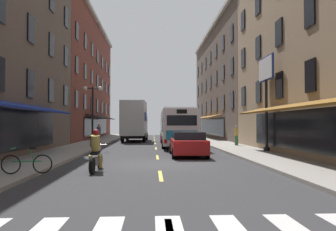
# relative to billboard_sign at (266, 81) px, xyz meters

# --- Properties ---
(ground_plane) EXTENTS (34.80, 80.00, 0.10)m
(ground_plane) POSITION_rel_billboard_sign_xyz_m (-7.05, -5.19, -4.71)
(ground_plane) COLOR #333335
(lane_centre_dashes) EXTENTS (0.14, 73.90, 0.01)m
(lane_centre_dashes) POSITION_rel_billboard_sign_xyz_m (-7.05, -5.44, -4.66)
(lane_centre_dashes) COLOR #DBCC4C
(lane_centre_dashes) RESTS_ON ground
(sidewalk_left) EXTENTS (3.00, 80.00, 0.14)m
(sidewalk_left) POSITION_rel_billboard_sign_xyz_m (-12.95, -5.19, -4.59)
(sidewalk_left) COLOR gray
(sidewalk_left) RESTS_ON ground
(sidewalk_right) EXTENTS (3.00, 80.00, 0.14)m
(sidewalk_right) POSITION_rel_billboard_sign_xyz_m (-1.15, -5.19, -4.59)
(sidewalk_right) COLOR gray
(sidewalk_right) RESTS_ON ground
(billboard_sign) EXTENTS (0.40, 2.49, 6.08)m
(billboard_sign) POSITION_rel_billboard_sign_xyz_m (0.00, 0.00, 0.00)
(billboard_sign) COLOR black
(billboard_sign) RESTS_ON sidewalk_right
(transit_bus) EXTENTS (2.77, 12.30, 3.08)m
(transit_bus) POSITION_rel_billboard_sign_xyz_m (-5.25, 7.54, -3.04)
(transit_bus) COLOR silver
(transit_bus) RESTS_ON ground
(box_truck) EXTENTS (2.71, 7.33, 4.22)m
(box_truck) POSITION_rel_billboard_sign_xyz_m (-9.19, 14.34, -2.55)
(box_truck) COLOR white
(box_truck) RESTS_ON ground
(sedan_near) EXTENTS (2.06, 4.52, 1.41)m
(sedan_near) POSITION_rel_billboard_sign_xyz_m (-5.27, -1.67, -3.94)
(sedan_near) COLOR maroon
(sedan_near) RESTS_ON ground
(sedan_mid) EXTENTS (2.05, 4.43, 1.46)m
(sedan_mid) POSITION_rel_billboard_sign_xyz_m (-9.41, 25.90, -3.93)
(sedan_mid) COLOR silver
(sedan_mid) RESTS_ON ground
(motorcycle_rider) EXTENTS (0.62, 2.07, 1.66)m
(motorcycle_rider) POSITION_rel_billboard_sign_xyz_m (-9.56, -7.50, -3.96)
(motorcycle_rider) COLOR black
(motorcycle_rider) RESTS_ON ground
(bicycle_near) EXTENTS (1.71, 0.48, 0.91)m
(bicycle_near) POSITION_rel_billboard_sign_xyz_m (-11.69, -8.92, -4.16)
(bicycle_near) COLOR black
(bicycle_near) RESTS_ON sidewalk_left
(pedestrian_near) EXTENTS (0.36, 0.51, 1.75)m
(pedestrian_near) POSITION_rel_billboard_sign_xyz_m (-11.97, 7.83, -3.60)
(pedestrian_near) COLOR #4C4C51
(pedestrian_near) RESTS_ON sidewalk_left
(pedestrian_mid) EXTENTS (0.36, 0.36, 1.61)m
(pedestrian_mid) POSITION_rel_billboard_sign_xyz_m (-0.48, 5.59, -3.70)
(pedestrian_mid) COLOR #33663F
(pedestrian_mid) RESTS_ON sidewalk_right
(street_lamp_twin) EXTENTS (1.42, 0.32, 4.58)m
(street_lamp_twin) POSITION_rel_billboard_sign_xyz_m (-11.84, 4.14, -1.97)
(street_lamp_twin) COLOR black
(street_lamp_twin) RESTS_ON sidewalk_left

